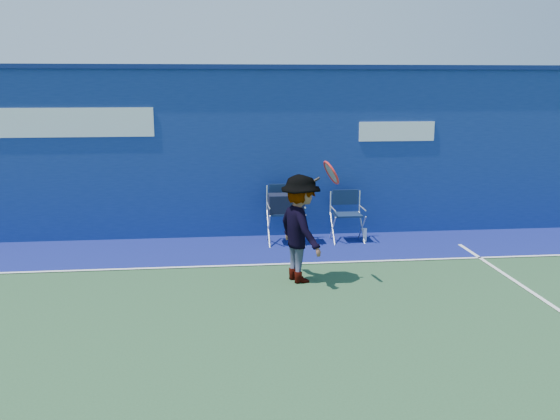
{
  "coord_description": "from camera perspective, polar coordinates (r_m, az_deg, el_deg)",
  "views": [
    {
      "loc": [
        0.33,
        -5.55,
        2.76
      ],
      "look_at": [
        1.2,
        2.6,
        1.0
      ],
      "focal_mm": 38.0,
      "sensor_mm": 36.0,
      "label": 1
    }
  ],
  "objects": [
    {
      "name": "ground",
      "position": [
        6.21,
        -8.8,
        -14.42
      ],
      "size": [
        80.0,
        80.0,
        0.0
      ],
      "primitive_type": "plane",
      "color": "#284B2B",
      "rests_on": "ground"
    },
    {
      "name": "stadium_wall",
      "position": [
        10.83,
        -7.87,
        5.58
      ],
      "size": [
        24.0,
        0.5,
        3.08
      ],
      "color": "navy",
      "rests_on": "ground"
    },
    {
      "name": "out_of_bounds_strip",
      "position": [
        10.04,
        -7.78,
        -3.93
      ],
      "size": [
        24.0,
        1.8,
        0.01
      ],
      "primitive_type": "cube",
      "color": "navy",
      "rests_on": "ground"
    },
    {
      "name": "court_lines",
      "position": [
        6.75,
        -8.58,
        -12.06
      ],
      "size": [
        24.0,
        12.0,
        0.01
      ],
      "color": "white",
      "rests_on": "out_of_bounds_strip"
    },
    {
      "name": "directors_chair_left",
      "position": [
        10.33,
        0.56,
        -0.95
      ],
      "size": [
        0.61,
        0.54,
        1.02
      ],
      "color": "silver",
      "rests_on": "ground"
    },
    {
      "name": "directors_chair_right",
      "position": [
        10.59,
        6.48,
        -1.51
      ],
      "size": [
        0.53,
        0.48,
        0.89
      ],
      "color": "silver",
      "rests_on": "ground"
    },
    {
      "name": "water_bottle",
      "position": [
        10.59,
        8.16,
        -2.42
      ],
      "size": [
        0.07,
        0.07,
        0.25
      ],
      "primitive_type": "cylinder",
      "color": "silver",
      "rests_on": "ground"
    },
    {
      "name": "tennis_player",
      "position": [
        8.3,
        1.99,
        -1.78
      ],
      "size": [
        0.96,
        1.12,
        1.74
      ],
      "color": "#EA4738",
      "rests_on": "ground"
    }
  ]
}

